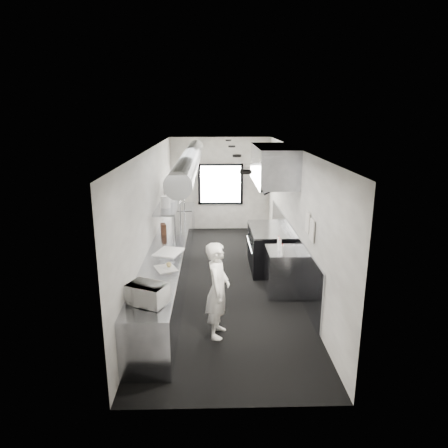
{
  "coord_description": "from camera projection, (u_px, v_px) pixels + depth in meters",
  "views": [
    {
      "loc": [
        -0.22,
        -8.22,
        3.52
      ],
      "look_at": [
        -0.01,
        -0.2,
        1.3
      ],
      "focal_mm": 32.7,
      "sensor_mm": 36.0,
      "label": 1
    }
  ],
  "objects": [
    {
      "name": "small_plate",
      "position": [
        169.0,
        268.0,
        7.07
      ],
      "size": [
        0.25,
        0.25,
        0.02
      ],
      "primitive_type": "cylinder",
      "rotation": [
        0.0,
        0.0,
        -0.27
      ],
      "color": "silver",
      "rests_on": "prep_counter"
    },
    {
      "name": "wall_front",
      "position": [
        233.0,
        304.0,
        4.64
      ],
      "size": [
        3.0,
        0.02,
        2.8
      ],
      "primitive_type": "cube",
      "color": "silver",
      "rests_on": "floor"
    },
    {
      "name": "hvac_duct",
      "position": [
        190.0,
        159.0,
        8.56
      ],
      "size": [
        0.4,
        6.4,
        0.4
      ],
      "primitive_type": "cylinder",
      "rotation": [
        1.57,
        0.0,
        0.0
      ],
      "color": "#9A9EA3",
      "rests_on": "ceiling"
    },
    {
      "name": "plate_stack_c",
      "position": [
        172.0,
        191.0,
        9.42
      ],
      "size": [
        0.27,
        0.27,
        0.35
      ],
      "primitive_type": "cylinder",
      "rotation": [
        0.0,
        0.0,
        -0.1
      ],
      "color": "silver",
      "rests_on": "pass_shelf"
    },
    {
      "name": "pastry",
      "position": [
        169.0,
        265.0,
        7.05
      ],
      "size": [
        0.09,
        0.09,
        0.09
      ],
      "primitive_type": "sphere",
      "color": "tan",
      "rests_on": "small_plate"
    },
    {
      "name": "range",
      "position": [
        268.0,
        248.0,
        9.44
      ],
      "size": [
        0.88,
        1.6,
        0.94
      ],
      "color": "black",
      "rests_on": "floor"
    },
    {
      "name": "prep_counter",
      "position": [
        168.0,
        269.0,
        8.24
      ],
      "size": [
        0.7,
        6.0,
        0.9
      ],
      "primitive_type": "cube",
      "color": "#8F939C",
      "rests_on": "floor"
    },
    {
      "name": "deli_tub_a",
      "position": [
        140.0,
        290.0,
        6.08
      ],
      "size": [
        0.2,
        0.2,
        0.11
      ],
      "primitive_type": "cylinder",
      "rotation": [
        0.0,
        0.0,
        0.42
      ],
      "color": "#A5AD9F",
      "rests_on": "prep_counter"
    },
    {
      "name": "wall_right",
      "position": [
        296.0,
        216.0,
        8.53
      ],
      "size": [
        0.02,
        8.0,
        2.8
      ],
      "primitive_type": "cube",
      "color": "silver",
      "rests_on": "floor"
    },
    {
      "name": "notice_sheet_a",
      "position": [
        308.0,
        222.0,
        7.32
      ],
      "size": [
        0.02,
        0.28,
        0.38
      ],
      "primitive_type": "cube",
      "color": "silver",
      "rests_on": "wall_right"
    },
    {
      "name": "deli_tub_b",
      "position": [
        142.0,
        286.0,
        6.19
      ],
      "size": [
        0.17,
        0.17,
        0.11
      ],
      "primitive_type": "cylinder",
      "rotation": [
        0.0,
        0.0,
        -0.09
      ],
      "color": "#A5AD9F",
      "rests_on": "prep_counter"
    },
    {
      "name": "plate_stack_a",
      "position": [
        165.0,
        202.0,
        8.54
      ],
      "size": [
        0.24,
        0.24,
        0.25
      ],
      "primitive_type": "cylinder",
      "rotation": [
        0.0,
        0.0,
        0.12
      ],
      "color": "silver",
      "rests_on": "pass_shelf"
    },
    {
      "name": "squeeze_bottle_a",
      "position": [
        282.0,
        250.0,
        7.68
      ],
      "size": [
        0.07,
        0.07,
        0.19
      ],
      "primitive_type": "cylinder",
      "rotation": [
        0.0,
        0.0,
        0.05
      ],
      "color": "white",
      "rests_on": "bottle_station"
    },
    {
      "name": "far_work_table",
      "position": [
        181.0,
        221.0,
        11.8
      ],
      "size": [
        0.7,
        1.2,
        0.9
      ],
      "primitive_type": "cube",
      "color": "#8F939C",
      "rests_on": "floor"
    },
    {
      "name": "floor",
      "position": [
        224.0,
        279.0,
        8.87
      ],
      "size": [
        3.0,
        8.0,
        0.01
      ],
      "primitive_type": "cube",
      "color": "black",
      "rests_on": "ground"
    },
    {
      "name": "ceiling",
      "position": [
        224.0,
        149.0,
        8.12
      ],
      "size": [
        3.0,
        8.0,
        0.01
      ],
      "primitive_type": "cube",
      "color": "silver",
      "rests_on": "wall_back"
    },
    {
      "name": "service_window",
      "position": [
        221.0,
        184.0,
        12.31
      ],
      "size": [
        1.36,
        0.05,
        1.25
      ],
      "color": "white",
      "rests_on": "wall_back"
    },
    {
      "name": "plate_stack_b",
      "position": [
        169.0,
        195.0,
        9.09
      ],
      "size": [
        0.31,
        0.31,
        0.32
      ],
      "primitive_type": "cylinder",
      "rotation": [
        0.0,
        0.0,
        -0.33
      ],
      "color": "silver",
      "rests_on": "pass_shelf"
    },
    {
      "name": "notice_sheet_b",
      "position": [
        312.0,
        230.0,
        7.0
      ],
      "size": [
        0.02,
        0.28,
        0.38
      ],
      "primitive_type": "cube",
      "color": "silver",
      "rests_on": "wall_right"
    },
    {
      "name": "squeeze_bottle_b",
      "position": [
        282.0,
        249.0,
        7.81
      ],
      "size": [
        0.07,
        0.07,
        0.16
      ],
      "primitive_type": "cylinder",
      "rotation": [
        0.0,
        0.0,
        -0.37
      ],
      "color": "white",
      "rests_on": "bottle_station"
    },
    {
      "name": "squeeze_bottle_d",
      "position": [
        280.0,
        244.0,
        8.09
      ],
      "size": [
        0.08,
        0.08,
        0.18
      ],
      "primitive_type": "cylinder",
      "rotation": [
        0.0,
        0.0,
        0.35
      ],
      "color": "white",
      "rests_on": "bottle_station"
    },
    {
      "name": "wall_back",
      "position": [
        221.0,
        184.0,
        12.35
      ],
      "size": [
        3.0,
        0.02,
        2.8
      ],
      "primitive_type": "cube",
      "color": "silver",
      "rests_on": "floor"
    },
    {
      "name": "plate_stack_d",
      "position": [
        173.0,
        186.0,
        9.93
      ],
      "size": [
        0.28,
        0.28,
        0.39
      ],
      "primitive_type": "cylinder",
      "rotation": [
        0.0,
        0.0,
        0.1
      ],
      "color": "silver",
      "rests_on": "pass_shelf"
    },
    {
      "name": "bottle_station",
      "position": [
        283.0,
        271.0,
        8.1
      ],
      "size": [
        0.65,
        0.8,
        0.9
      ],
      "primitive_type": "cube",
      "color": "#8F939C",
      "rests_on": "floor"
    },
    {
      "name": "cutting_board",
      "position": [
        169.0,
        252.0,
        7.85
      ],
      "size": [
        0.6,
        0.7,
        0.02
      ],
      "primitive_type": "cube",
      "rotation": [
        0.0,
        0.0,
        -0.31
      ],
      "color": "white",
      "rests_on": "prep_counter"
    },
    {
      "name": "pass_shelf",
      "position": [
        171.0,
        201.0,
        9.39
      ],
      "size": [
        0.45,
        3.0,
        0.68
      ],
      "color": "#8F939C",
      "rests_on": "prep_counter"
    },
    {
      "name": "wall_cladding",
      "position": [
        290.0,
        250.0,
        9.05
      ],
      "size": [
        0.03,
        5.5,
        1.1
      ],
      "primitive_type": "cube",
      "color": "#8F939C",
      "rests_on": "wall_right"
    },
    {
      "name": "newspaper",
      "position": [
        166.0,
        268.0,
        7.04
      ],
      "size": [
        0.46,
        0.51,
        0.01
      ],
      "primitive_type": "cube",
      "rotation": [
        0.0,
        0.0,
        0.41
      ],
      "color": "white",
      "rests_on": "prep_counter"
    },
    {
      "name": "microwave",
      "position": [
        147.0,
        294.0,
        5.72
      ],
      "size": [
        0.61,
        0.55,
        0.3
      ],
      "primitive_type": "imported",
      "rotation": [
        0.0,
        0.0,
        -0.43
      ],
      "color": "white",
      "rests_on": "prep_counter"
    },
    {
      "name": "squeeze_bottle_c",
      "position": [
        280.0,
        246.0,
        7.96
      ],
      "size": [
        0.08,
        0.08,
        0.19
      ],
      "primitive_type": "cylinder",
      "rotation": [
        0.0,
        0.0,
        -0.21
      ],
      "color": "white",
      "rests_on": "bottle_station"
    },
    {
      "name": "exhaust_hood",
      "position": [
        273.0,
        165.0,
        8.93
      ],
      "size": [
        0.81,
        2.2,
        0.88
      ],
      "color": "#8F939C",
      "rests_on": "ceiling"
    },
    {
      "name": "line_cook",
      "position": [
        218.0,
        290.0,
        6.47
      ],
      "size": [
        0.47,
        0.63,
        1.58
      ],
      "primitive_type": "imported",
      "rotation": [
        0.0,
        0.0,
        1.41
      ],
      "color": "white",
      "rests_on": "floor"
    },
    {
      "name": "squeeze_bottle_e",
      "position": [
        279.0,
        241.0,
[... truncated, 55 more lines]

